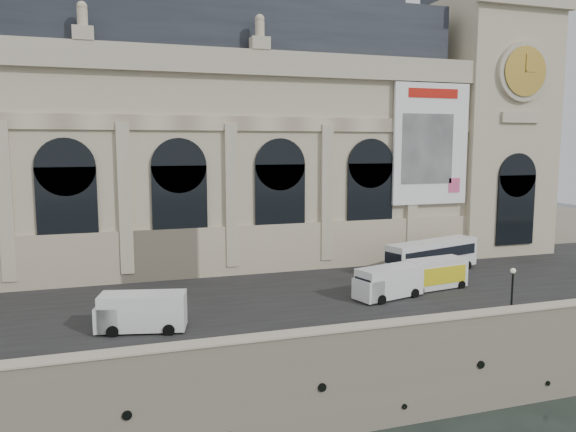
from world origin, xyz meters
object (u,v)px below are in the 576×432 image
object	(u,v)px
bus_right	(432,255)
box_truck	(432,274)
van_c	(386,283)
lamp_right	(512,294)
van_b	(138,312)

from	to	relation	value
bus_right	box_truck	size ratio (longest dim) A/B	1.61
van_c	box_truck	bearing A→B (deg)	15.77
van_c	lamp_right	xyz separation A→B (m)	(6.31, -7.85, 0.55)
van_b	lamp_right	size ratio (longest dim) A/B	1.65
van_b	van_c	bearing A→B (deg)	5.83
box_truck	lamp_right	world-z (taller)	lamp_right
van_c	box_truck	xyz separation A→B (m)	(5.48, 1.55, 0.00)
van_b	box_truck	xyz separation A→B (m)	(25.89, 3.63, 0.00)
bus_right	lamp_right	world-z (taller)	lamp_right
bus_right	van_c	xyz separation A→B (m)	(-9.05, -7.21, -0.46)
van_b	van_c	xyz separation A→B (m)	(20.41, 2.09, 0.00)
van_b	van_c	world-z (taller)	van_c
van_c	van_b	bearing A→B (deg)	-174.17
van_b	box_truck	bearing A→B (deg)	7.99
bus_right	lamp_right	size ratio (longest dim) A/B	2.92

